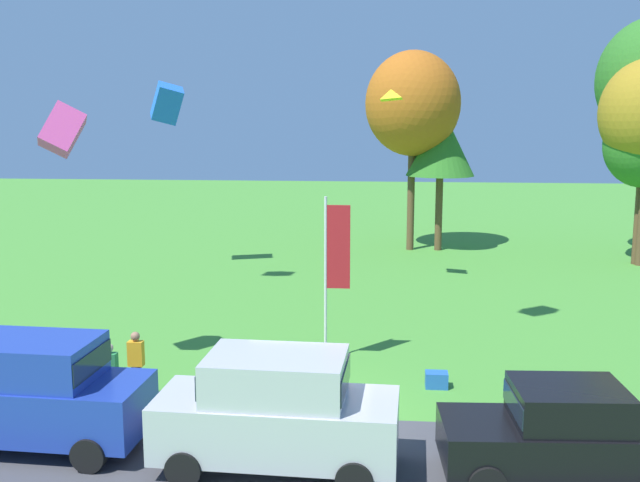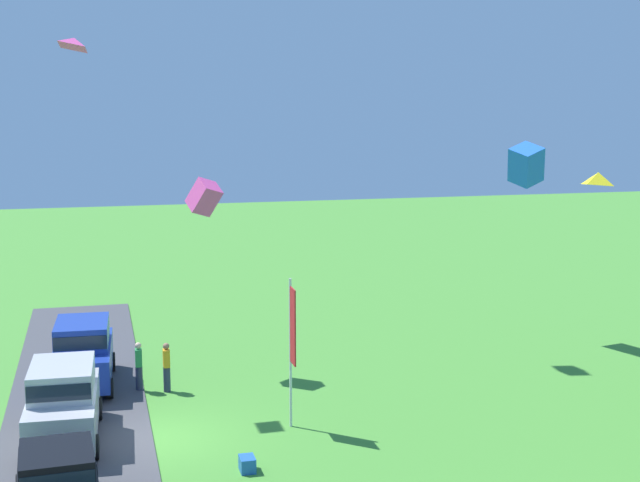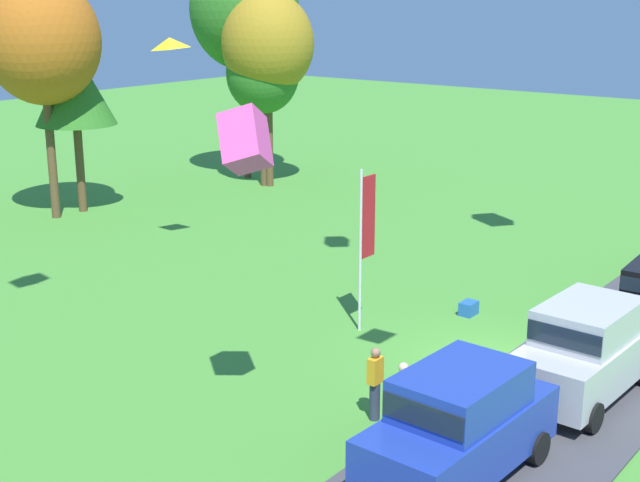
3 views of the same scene
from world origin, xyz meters
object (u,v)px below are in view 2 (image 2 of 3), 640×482
object	(u,v)px
person_beside_suv	(167,367)
kite_diamond_low_drifter	(598,179)
flag_banner	(292,335)
kite_box_high_right	(204,197)
cooler_box	(247,464)
person_watching_sky	(139,366)
car_suv_by_flagpole	(63,399)
kite_box_high_left	(526,165)
car_suv_far_end	(83,351)
kite_diamond_near_flag	(74,43)

from	to	relation	value
person_beside_suv	kite_diamond_low_drifter	distance (m)	15.31
person_beside_suv	flag_banner	bearing A→B (deg)	37.06
kite_box_high_right	cooler_box	bearing A→B (deg)	-0.80
cooler_box	flag_banner	bearing A→B (deg)	145.77
flag_banner	cooler_box	bearing A→B (deg)	-34.23
person_watching_sky	kite_box_high_right	size ratio (longest dim) A/B	1.59
car_suv_by_flagpole	kite_diamond_low_drifter	size ratio (longest dim) A/B	4.71
kite_box_high_left	car_suv_by_flagpole	bearing A→B (deg)	-68.03
car_suv_far_end	car_suv_by_flagpole	distance (m)	5.10
car_suv_by_flagpole	cooler_box	bearing A→B (deg)	55.16
car_suv_far_end	person_beside_suv	bearing A→B (deg)	66.30
flag_banner	cooler_box	size ratio (longest dim) A/B	8.22
kite_diamond_near_flag	kite_box_high_left	world-z (taller)	kite_diamond_near_flag
cooler_box	kite_diamond_near_flag	xyz separation A→B (m)	(-7.79, -4.12, 11.46)
kite_box_high_right	kite_diamond_low_drifter	size ratio (longest dim) A/B	1.09
cooler_box	kite_diamond_low_drifter	distance (m)	13.19
kite_box_high_left	kite_diamond_low_drifter	size ratio (longest dim) A/B	1.47
cooler_box	kite_box_high_left	world-z (taller)	kite_box_high_left
cooler_box	kite_diamond_low_drifter	size ratio (longest dim) A/B	0.56
cooler_box	kite_diamond_low_drifter	xyz separation A→B (m)	(-1.23, 10.90, 7.32)
cooler_box	kite_box_high_right	distance (m)	11.30
car_suv_far_end	flag_banner	distance (m)	8.52
car_suv_by_flagpole	kite_diamond_low_drifter	xyz separation A→B (m)	(2.11, 15.70, 6.23)
car_suv_far_end	flag_banner	size ratio (longest dim) A/B	1.02
flag_banner	kite_box_high_right	size ratio (longest dim) A/B	4.27
person_watching_sky	person_beside_suv	bearing A→B (deg)	71.47
kite_box_high_left	flag_banner	bearing A→B (deg)	-55.47
car_suv_by_flagpole	kite_box_high_left	size ratio (longest dim) A/B	3.20
kite_diamond_low_drifter	car_suv_far_end	bearing A→B (deg)	-115.33
kite_box_high_right	kite_diamond_near_flag	size ratio (longest dim) A/B	1.20
person_watching_sky	kite_box_high_right	world-z (taller)	kite_box_high_right
flag_banner	person_watching_sky	bearing A→B (deg)	-138.08
person_watching_sky	kite_diamond_low_drifter	bearing A→B (deg)	64.78
cooler_box	kite_diamond_near_flag	distance (m)	14.45
flag_banner	kite_box_high_left	bearing A→B (deg)	124.53
person_beside_suv	cooler_box	size ratio (longest dim) A/B	3.05
flag_banner	kite_box_high_right	distance (m)	7.76
car_suv_far_end	cooler_box	distance (m)	9.50
cooler_box	car_suv_by_flagpole	bearing A→B (deg)	-124.84
kite_box_high_left	person_watching_sky	bearing A→B (deg)	-78.68
kite_diamond_low_drifter	kite_diamond_near_flag	bearing A→B (deg)	-113.58
cooler_box	kite_diamond_low_drifter	bearing A→B (deg)	96.43
car_suv_by_flagpole	kite_box_high_left	bearing A→B (deg)	111.97
cooler_box	kite_box_high_left	bearing A→B (deg)	128.52
person_beside_suv	flag_banner	size ratio (longest dim) A/B	0.37
car_suv_by_flagpole	kite_diamond_low_drifter	bearing A→B (deg)	82.34
kite_box_high_left	kite_diamond_near_flag	bearing A→B (deg)	-80.59
kite_box_high_left	car_suv_far_end	bearing A→B (deg)	-82.66
car_suv_far_end	car_suv_by_flagpole	xyz separation A→B (m)	(5.07, -0.52, 0.00)
cooler_box	person_watching_sky	bearing A→B (deg)	-161.99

